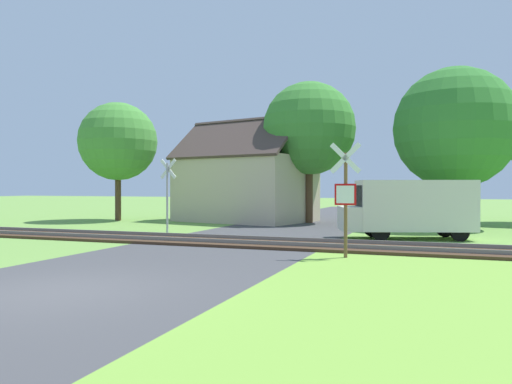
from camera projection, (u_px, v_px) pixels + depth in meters
The scene contains 11 objects.
ground_plane at pixel (58, 292), 9.42m from camera, with size 160.00×160.00×0.00m, color #6B9942.
road_asphalt at pixel (121, 274), 11.30m from camera, with size 6.55×80.00×0.01m, color #424244.
grass_verge at pixel (391, 370), 5.39m from camera, with size 6.00×20.00×0.01m, color #75A83B.
rail_track at pixel (233, 242), 17.46m from camera, with size 60.00×2.60×0.22m.
stop_sign_near at pixel (346, 194), 13.94m from camera, with size 0.88×0.15×3.23m.
crossing_sign_far at pixel (167, 190), 21.35m from camera, with size 0.87×0.20×3.20m.
house at pixel (246, 186), 28.86m from camera, with size 8.48×7.01×5.94m.
tree_left at pixel (118, 142), 29.38m from camera, with size 4.59×4.59×6.96m.
tree_right at pixel (455, 128), 24.06m from camera, with size 5.84×5.84×7.76m.
tree_center at pixel (309, 129), 27.57m from camera, with size 5.14×5.14×7.79m.
mail_truck at pixel (409, 207), 18.96m from camera, with size 5.23×3.28×2.24m.
Camera 1 is at (6.73, -7.55, 1.99)m, focal length 35.00 mm.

